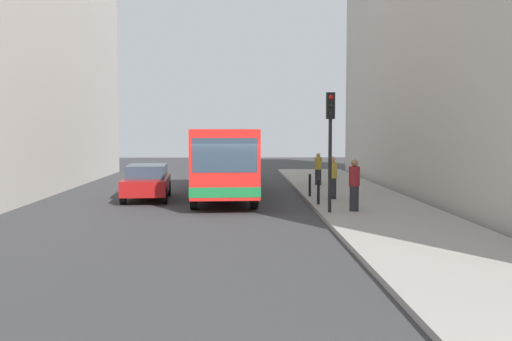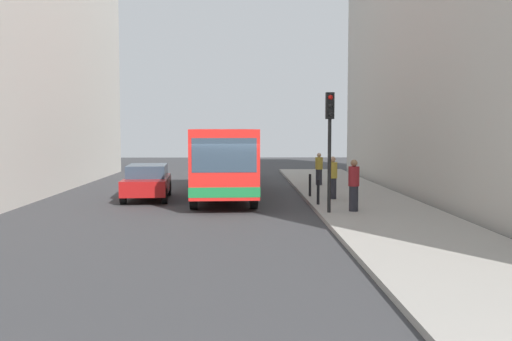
% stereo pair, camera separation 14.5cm
% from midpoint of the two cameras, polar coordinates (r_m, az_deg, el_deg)
% --- Properties ---
extents(ground_plane, '(80.00, 80.00, 0.00)m').
position_cam_midpoint_polar(ground_plane, '(21.46, -2.68, -3.99)').
color(ground_plane, '#38383A').
extents(sidewalk, '(4.40, 40.00, 0.15)m').
position_cam_midpoint_polar(sidewalk, '(22.00, 11.56, -3.68)').
color(sidewalk, '#9E9991').
rests_on(sidewalk, ground).
extents(building_right, '(7.00, 32.00, 14.48)m').
position_cam_midpoint_polar(building_right, '(27.85, 22.50, 12.51)').
color(building_right, '#BCB7AD').
rests_on(building_right, ground).
extents(bus, '(3.05, 11.13, 3.00)m').
position_cam_midpoint_polar(bus, '(25.88, -3.16, 1.23)').
color(bus, red).
rests_on(bus, ground).
extents(car_beside_bus, '(2.12, 4.52, 1.48)m').
position_cam_midpoint_polar(car_beside_bus, '(25.34, -10.42, -1.03)').
color(car_beside_bus, maroon).
rests_on(car_beside_bus, ground).
extents(car_behind_bus, '(1.87, 4.41, 1.48)m').
position_cam_midpoint_polar(car_behind_bus, '(35.16, -2.58, 0.46)').
color(car_behind_bus, '#A5A8AD').
rests_on(car_behind_bus, ground).
extents(traffic_light, '(0.28, 0.33, 4.10)m').
position_cam_midpoint_polar(traffic_light, '(20.04, 7.42, 4.02)').
color(traffic_light, black).
rests_on(traffic_light, sidewalk).
extents(bollard_near, '(0.11, 0.11, 0.95)m').
position_cam_midpoint_polar(bollard_near, '(22.26, 6.28, -2.10)').
color(bollard_near, black).
rests_on(bollard_near, sidewalk).
extents(bollard_mid, '(0.11, 0.11, 0.95)m').
position_cam_midpoint_polar(bollard_mid, '(24.92, 5.46, -1.43)').
color(bollard_mid, black).
rests_on(bollard_mid, sidewalk).
extents(pedestrian_near_signal, '(0.38, 0.38, 1.80)m').
position_cam_midpoint_polar(pedestrian_near_signal, '(20.58, 9.73, -1.43)').
color(pedestrian_near_signal, '#26262D').
rests_on(pedestrian_near_signal, sidewalk).
extents(pedestrian_mid_sidewalk, '(0.38, 0.38, 1.74)m').
position_cam_midpoint_polar(pedestrian_mid_sidewalk, '(24.08, 7.66, -0.70)').
color(pedestrian_mid_sidewalk, '#26262D').
rests_on(pedestrian_mid_sidewalk, sidewalk).
extents(pedestrian_far_sidewalk, '(0.38, 0.38, 1.64)m').
position_cam_midpoint_polar(pedestrian_far_sidewalk, '(29.94, 6.31, 0.14)').
color(pedestrian_far_sidewalk, '#26262D').
rests_on(pedestrian_far_sidewalk, sidewalk).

